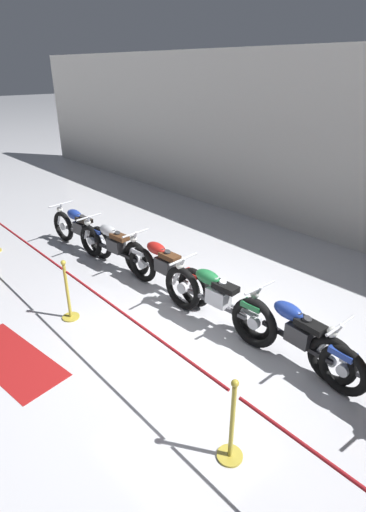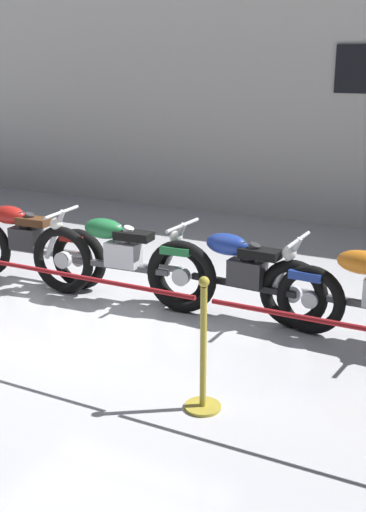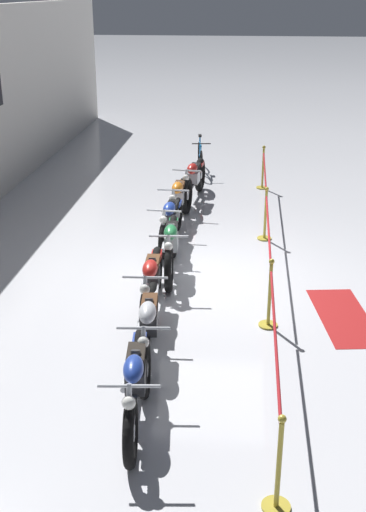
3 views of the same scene
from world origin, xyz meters
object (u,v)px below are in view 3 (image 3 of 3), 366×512
at_px(motorcycle_silver_1, 149,328).
at_px(motorcycle_red_2, 152,284).
at_px(motorcycle_green_3, 171,247).
at_px(motorcycle_orange_5, 178,200).
at_px(stanchion_far_left, 270,271).
at_px(stanchion_mid_left, 269,304).
at_px(floor_banner, 344,317).
at_px(motorcycle_blue_4, 171,221).
at_px(stanchion_mid_right, 265,222).
at_px(motorcycle_red_6, 193,181).
at_px(motorcycle_blue_0, 135,385).
at_px(stanchion_far_right, 263,174).
at_px(bicycle, 200,158).

xyz_separation_m(motorcycle_silver_1, motorcycle_red_2, (1.35, 0.16, -0.00)).
height_order(motorcycle_green_3, motorcycle_orange_5, motorcycle_green_3).
bearing_deg(stanchion_far_left, motorcycle_red_2, 90.07).
relative_size(stanchion_mid_left, floor_banner, 0.57).
height_order(motorcycle_blue_4, stanchion_mid_right, stanchion_mid_right).
height_order(motorcycle_red_2, motorcycle_green_3, motorcycle_green_3).
xyz_separation_m(stanchion_mid_left, stanchion_mid_right, (3.51, 0.00, 0.00)).
bearing_deg(motorcycle_blue_4, motorcycle_green_3, -172.98).
relative_size(motorcycle_red_2, motorcycle_red_6, 0.91).
height_order(stanchion_far_left, stanchion_mid_right, same).
bearing_deg(motorcycle_blue_4, stanchion_mid_right, -76.54).
bearing_deg(motorcycle_orange_5, motorcycle_red_2, -179.39).
bearing_deg(motorcycle_red_2, stanchion_far_left, -89.93).
bearing_deg(motorcycle_blue_0, stanchion_mid_right, -14.66).
relative_size(stanchion_far_left, stanchion_far_right, 10.05).
xyz_separation_m(motorcycle_red_6, bicycle, (2.56, 0.04, -0.10)).
xyz_separation_m(motorcycle_blue_4, stanchion_mid_right, (0.43, -1.79, -0.10)).
height_order(motorcycle_orange_5, stanchion_far_right, stanchion_far_right).
distance_m(motorcycle_blue_4, stanchion_far_right, 4.29).
relative_size(motorcycle_silver_1, floor_banner, 1.28).
bearing_deg(motorcycle_red_2, floor_banner, -88.07).
bearing_deg(bicycle, motorcycle_green_3, -179.96).
distance_m(motorcycle_green_3, motorcycle_orange_5, 2.70).
relative_size(stanchion_mid_left, stanchion_far_right, 1.00).
xyz_separation_m(motorcycle_silver_1, motorcycle_red_6, (6.79, 0.00, 0.02)).
xyz_separation_m(motorcycle_silver_1, motorcycle_blue_4, (4.14, 0.20, -0.01)).
distance_m(motorcycle_orange_5, stanchion_mid_right, 2.01).
xyz_separation_m(motorcycle_orange_5, stanchion_far_right, (2.56, -1.79, -0.10)).
height_order(motorcycle_blue_0, motorcycle_orange_5, motorcycle_blue_0).
height_order(motorcycle_green_3, bicycle, motorcycle_green_3).
bearing_deg(stanchion_mid_right, motorcycle_blue_0, 165.34).
bearing_deg(stanchion_far_left, motorcycle_blue_4, 32.62).
distance_m(stanchion_mid_right, floor_banner, 3.34).
bearing_deg(motorcycle_blue_0, bicycle, 0.48).
xyz_separation_m(motorcycle_red_2, stanchion_far_left, (0.00, -1.74, 0.28)).
bearing_deg(motorcycle_red_6, stanchion_mid_left, -164.55).
xyz_separation_m(motorcycle_silver_1, stanchion_far_right, (8.04, -1.58, -0.10)).
distance_m(stanchion_mid_left, floor_banner, 1.25).
bearing_deg(motorcycle_silver_1, floor_banner, -62.00).
bearing_deg(bicycle, motorcycle_silver_1, -179.74).
bearing_deg(motorcycle_blue_0, stanchion_mid_left, -33.07).
xyz_separation_m(motorcycle_green_3, floor_banner, (-1.34, -2.75, -0.48)).
relative_size(motorcycle_blue_4, stanchion_mid_left, 2.01).
xyz_separation_m(motorcycle_blue_0, motorcycle_blue_4, (5.44, 0.25, -0.01)).
xyz_separation_m(motorcycle_red_2, floor_banner, (0.10, -2.87, -0.45)).
height_order(motorcycle_blue_0, motorcycle_red_2, motorcycle_blue_0).
distance_m(motorcycle_red_6, floor_banner, 6.01).
relative_size(motorcycle_red_6, stanchion_far_right, 2.37).
distance_m(motorcycle_green_3, motorcycle_red_6, 4.00).
bearing_deg(motorcycle_red_6, stanchion_mid_right, -144.50).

